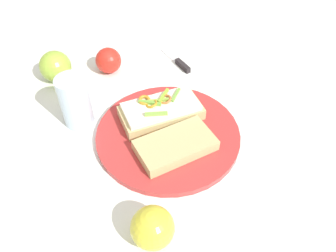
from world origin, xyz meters
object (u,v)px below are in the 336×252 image
Objects in this scene: plate at (168,135)px; apple_2 at (152,228)px; drinking_glass at (76,101)px; sandwich at (159,111)px; bread_slice_side at (177,145)px; apple_1 at (108,61)px; apple_0 at (55,66)px; knife at (179,63)px.

apple_2 reaches higher than plate.
sandwich is at bearing 161.52° from drinking_glass.
drinking_glass is at bearing 156.92° from sandwich.
apple_2 is at bearing -131.48° from bread_slice_side.
sandwich is at bearing 107.53° from apple_1.
drinking_glass is at bearing -31.44° from plate.
drinking_glass reaches higher than apple_1.
apple_0 reaches higher than apple_1.
plate is at bearing 105.29° from apple_1.
bread_slice_side is 0.40m from apple_0.
apple_0 is at bearing 112.31° from bread_slice_side.
bread_slice_side is 2.13× the size of apple_2.
apple_1 is 0.56× the size of drinking_glass.
plate is at bearing 84.24° from bread_slice_side.
apple_2 reaches higher than bread_slice_side.
apple_2 is (0.02, 0.50, 0.00)m from apple_1.
sandwich is 2.33× the size of apple_0.
apple_0 is 0.33m from knife.
sandwich is 0.23m from knife.
knife is (-0.32, 0.04, -0.03)m from apple_0.
plate is 0.24m from apple_2.
bread_slice_side is (-0.00, 0.05, 0.02)m from plate.
apple_1 is 0.52× the size of knife.
bread_slice_side reaches higher than plate.
apple_2 is at bearing 103.84° from drinking_glass.
sandwich is 1.42× the size of knife.
apple_0 is at bearing 68.37° from knife.
apple_0 is at bearing -53.49° from plate.
sandwich is at bearing 84.33° from bread_slice_side.
sandwich is at bearing 134.41° from knife.
knife is at bearing 173.04° from apple_0.
apple_0 reaches higher than plate.
apple_0 is 0.66× the size of drinking_glass.
plate is at bearing -114.04° from apple_2.
apple_0 reaches higher than apple_2.
bread_slice_side is at bearing 138.85° from drinking_glass.
plate is 0.36m from apple_0.
plate is at bearing 140.73° from knife.
plate is at bearing -89.83° from sandwich.
apple_0 is at bearing -2.98° from apple_1.
apple_2 is (0.10, 0.17, 0.01)m from bread_slice_side.
apple_2 is at bearing 140.99° from knife.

